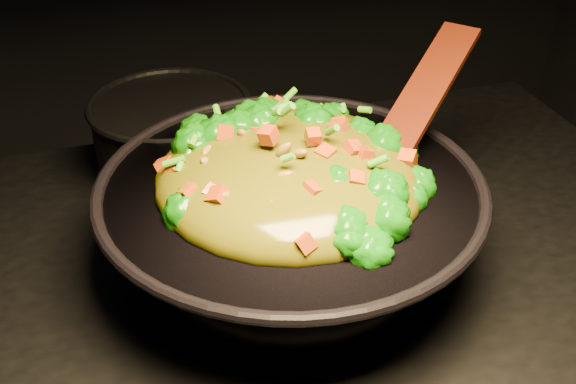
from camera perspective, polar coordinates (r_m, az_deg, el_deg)
name	(u,v)px	position (r m, az deg, el deg)	size (l,w,h in m)	color
wok	(291,228)	(0.82, 0.21, -2.89)	(0.42, 0.42, 0.12)	black
stir_fry	(289,142)	(0.77, 0.11, 3.95)	(0.29, 0.29, 0.10)	#126407
spatula	(411,116)	(0.83, 9.66, 5.92)	(0.31, 0.05, 0.01)	#3B1505
back_pot	(173,140)	(1.00, -9.07, 4.11)	(0.21, 0.21, 0.12)	black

